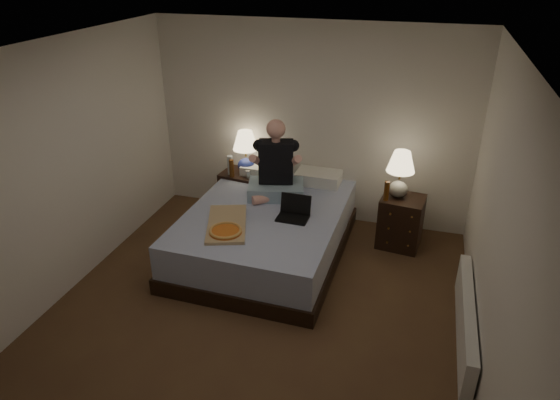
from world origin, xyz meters
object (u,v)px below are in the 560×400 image
(bed, at_px, (266,231))
(water_bottle, at_px, (230,165))
(laptop, at_px, (293,209))
(beer_bottle_right, at_px, (387,191))
(pizza_box, at_px, (226,232))
(soda_can, at_px, (248,174))
(radiator, at_px, (465,320))
(nightstand_left, at_px, (241,193))
(lamp_left, at_px, (246,152))
(person, at_px, (276,160))
(beer_bottle_left, at_px, (232,168))
(nightstand_right, at_px, (401,222))
(lamp_right, at_px, (400,174))

(bed, bearing_deg, water_bottle, 135.10)
(laptop, bearing_deg, bed, 162.35)
(bed, bearing_deg, beer_bottle_right, 22.72)
(water_bottle, relative_size, pizza_box, 0.33)
(bed, bearing_deg, soda_can, 124.39)
(radiator, bearing_deg, bed, 158.13)
(water_bottle, height_order, pizza_box, water_bottle)
(nightstand_left, distance_m, lamp_left, 0.58)
(lamp_left, bearing_deg, person, -41.62)
(soda_can, relative_size, radiator, 0.06)
(lamp_left, relative_size, water_bottle, 2.24)
(lamp_left, xyz_separation_m, beer_bottle_left, (-0.13, -0.19, -0.16))
(person, xyz_separation_m, pizza_box, (-0.23, -1.03, -0.43))
(soda_can, bearing_deg, pizza_box, -79.98)
(nightstand_right, xyz_separation_m, beer_bottle_right, (-0.19, -0.11, 0.43))
(bed, xyz_separation_m, beer_bottle_right, (1.29, 0.50, 0.46))
(soda_can, bearing_deg, lamp_left, 117.96)
(soda_can, height_order, beer_bottle_right, beer_bottle_right)
(soda_can, bearing_deg, nightstand_left, 141.56)
(nightstand_left, bearing_deg, lamp_left, 30.95)
(bed, relative_size, nightstand_right, 3.57)
(lamp_left, height_order, beer_bottle_left, lamp_left)
(nightstand_right, distance_m, person, 1.65)
(beer_bottle_right, bearing_deg, lamp_right, 47.35)
(beer_bottle_right, height_order, pizza_box, beer_bottle_right)
(laptop, bearing_deg, beer_bottle_right, 34.68)
(bed, bearing_deg, radiator, -20.51)
(bed, xyz_separation_m, soda_can, (-0.46, 0.71, 0.36))
(nightstand_left, distance_m, person, 1.07)
(beer_bottle_left, bearing_deg, radiator, -28.67)
(water_bottle, distance_m, beer_bottle_left, 0.09)
(nightstand_left, xyz_separation_m, radiator, (2.81, -1.72, -0.10))
(nightstand_left, height_order, beer_bottle_right, beer_bottle_right)
(bed, height_order, beer_bottle_left, beer_bottle_left)
(lamp_right, bearing_deg, laptop, -144.56)
(lamp_left, relative_size, laptop, 1.65)
(beer_bottle_right, relative_size, laptop, 0.68)
(beer_bottle_left, distance_m, person, 0.81)
(soda_can, xyz_separation_m, laptop, (0.81, -0.83, 0.04))
(nightstand_left, bearing_deg, pizza_box, -67.62)
(nightstand_right, distance_m, soda_can, 1.98)
(water_bottle, distance_m, person, 0.88)
(lamp_left, distance_m, beer_bottle_right, 1.88)
(beer_bottle_left, height_order, laptop, beer_bottle_left)
(lamp_left, bearing_deg, water_bottle, -145.55)
(bed, height_order, water_bottle, water_bottle)
(person, xyz_separation_m, radiator, (2.17, -1.26, -0.82))
(beer_bottle_left, bearing_deg, nightstand_left, 72.97)
(soda_can, distance_m, radiator, 3.12)
(nightstand_left, height_order, soda_can, soda_can)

